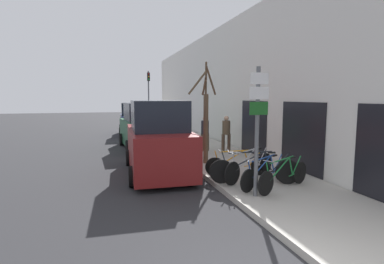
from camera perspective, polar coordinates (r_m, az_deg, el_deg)
name	(u,v)px	position (r m, az deg, el deg)	size (l,w,h in m)	color
ground_plane	(149,152)	(14.52, -8.17, -3.82)	(80.00, 80.00, 0.00)	#28282B
sidewalk_curb	(186,140)	(17.74, -1.17, -1.60)	(3.20, 32.00, 0.15)	#ADA89E
building_facade	(215,87)	(18.02, 4.31, 8.57)	(0.23, 32.00, 6.50)	silver
signpost	(257,125)	(7.50, 12.35, 1.31)	(0.51, 0.12, 3.21)	#595B60
bicycle_0	(284,176)	(8.48, 17.14, -7.95)	(2.08, 0.97, 0.87)	black
bicycle_1	(266,173)	(8.66, 13.86, -7.59)	(2.05, 1.08, 0.86)	black
bicycle_2	(255,170)	(8.79, 11.84, -7.05)	(2.46, 0.88, 0.96)	black
bicycle_3	(250,166)	(9.24, 11.02, -6.44)	(2.16, 1.21, 0.94)	black
bicycle_4	(238,165)	(9.58, 8.67, -6.16)	(2.01, 0.57, 0.83)	black
parked_car_0	(158,141)	(10.29, -6.46, -1.74)	(2.27, 4.63, 2.51)	maroon
parked_car_1	(142,128)	(15.45, -9.54, 0.74)	(2.13, 4.40, 2.33)	#144728
parked_car_2	(133,121)	(21.10, -11.11, 2.16)	(2.12, 4.20, 2.23)	navy
pedestrian_near	(226,131)	(13.68, 6.53, 0.19)	(0.43, 0.36, 1.63)	#4C3D2D
pedestrian_far	(205,131)	(13.78, 2.48, 0.23)	(0.42, 0.36, 1.61)	#4C3D2D
street_tree	(206,117)	(11.21, 2.61, 2.94)	(1.37, 1.06, 3.76)	brown
traffic_light	(149,92)	(23.92, -8.26, 7.58)	(0.20, 0.30, 4.50)	#595B60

